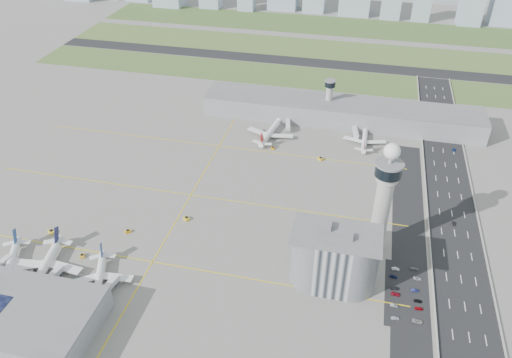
% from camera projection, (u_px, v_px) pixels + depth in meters
% --- Properties ---
extents(ground, '(1000.00, 1000.00, 0.00)m').
position_uv_depth(ground, '(241.00, 236.00, 275.38)').
color(ground, gray).
extents(grass_strip_0, '(480.00, 50.00, 0.08)m').
position_uv_depth(grass_strip_0, '(282.00, 75.00, 459.10)').
color(grass_strip_0, '#576F34').
rests_on(grass_strip_0, ground).
extents(grass_strip_1, '(480.00, 60.00, 0.08)m').
position_uv_depth(grass_strip_1, '(296.00, 47.00, 519.08)').
color(grass_strip_1, '#556D33').
rests_on(grass_strip_1, ground).
extents(grass_strip_2, '(480.00, 70.00, 0.08)m').
position_uv_depth(grass_strip_2, '(307.00, 24.00, 583.07)').
color(grass_strip_2, '#44642F').
rests_on(grass_strip_2, ground).
extents(runway, '(480.00, 22.00, 0.10)m').
position_uv_depth(runway, '(289.00, 61.00, 488.68)').
color(runway, black).
rests_on(runway, ground).
extents(highway, '(28.00, 500.00, 0.10)m').
position_uv_depth(highway, '(460.00, 271.00, 253.65)').
color(highway, black).
rests_on(highway, ground).
extents(barrier_left, '(0.60, 500.00, 1.20)m').
position_uv_depth(barrier_left, '(432.00, 265.00, 255.98)').
color(barrier_left, '#9E9E99').
rests_on(barrier_left, ground).
extents(barrier_right, '(0.60, 500.00, 1.20)m').
position_uv_depth(barrier_right, '(489.00, 275.00, 250.70)').
color(barrier_right, '#9E9E99').
rests_on(barrier_right, ground).
extents(landside_road, '(18.00, 260.00, 0.08)m').
position_uv_depth(landside_road, '(410.00, 276.00, 250.38)').
color(landside_road, black).
rests_on(landside_road, ground).
extents(parking_lot, '(20.00, 44.00, 0.10)m').
position_uv_depth(parking_lot, '(406.00, 293.00, 241.15)').
color(parking_lot, black).
rests_on(parking_lot, ground).
extents(taxiway_line_h_0, '(260.00, 0.60, 0.01)m').
position_uv_depth(taxiway_line_h_0, '(152.00, 262.00, 258.93)').
color(taxiway_line_h_0, yellow).
rests_on(taxiway_line_h_0, ground).
extents(taxiway_line_h_1, '(260.00, 0.60, 0.01)m').
position_uv_depth(taxiway_line_h_1, '(191.00, 195.00, 306.92)').
color(taxiway_line_h_1, yellow).
rests_on(taxiway_line_h_1, ground).
extents(taxiway_line_h_2, '(260.00, 0.60, 0.01)m').
position_uv_depth(taxiway_line_h_2, '(219.00, 146.00, 354.91)').
color(taxiway_line_h_2, yellow).
rests_on(taxiway_line_h_2, ground).
extents(taxiway_line_v, '(0.60, 260.00, 0.01)m').
position_uv_depth(taxiway_line_v, '(191.00, 195.00, 306.92)').
color(taxiway_line_v, yellow).
rests_on(taxiway_line_v, ground).
extents(control_tower, '(14.00, 14.00, 64.50)m').
position_uv_depth(control_tower, '(384.00, 195.00, 248.23)').
color(control_tower, '#ADAAA5').
rests_on(control_tower, ground).
extents(secondary_tower, '(8.60, 8.60, 31.90)m').
position_uv_depth(secondary_tower, '(329.00, 96.00, 378.98)').
color(secondary_tower, '#ADAAA5').
rests_on(secondary_tower, ground).
extents(admin_building, '(42.00, 24.00, 33.50)m').
position_uv_depth(admin_building, '(334.00, 258.00, 239.26)').
color(admin_building, '#B2B2B7').
rests_on(admin_building, ground).
extents(terminal_pier, '(210.00, 32.00, 15.80)m').
position_uv_depth(terminal_pier, '(341.00, 112.00, 381.71)').
color(terminal_pier, gray).
rests_on(terminal_pier, ground).
extents(near_terminal, '(84.00, 42.00, 13.00)m').
position_uv_depth(near_terminal, '(4.00, 314.00, 222.74)').
color(near_terminal, gray).
rests_on(near_terminal, ground).
extents(airplane_near_a, '(48.52, 51.91, 11.64)m').
position_uv_depth(airplane_near_a, '(8.00, 263.00, 250.11)').
color(airplane_near_a, white).
rests_on(airplane_near_a, ground).
extents(airplane_near_b, '(46.21, 51.63, 12.68)m').
position_uv_depth(airplane_near_b, '(43.00, 264.00, 248.58)').
color(airplane_near_b, white).
rests_on(airplane_near_b, ground).
extents(airplane_near_c, '(45.31, 48.68, 11.00)m').
position_uv_depth(airplane_near_c, '(98.00, 277.00, 242.65)').
color(airplane_near_c, white).
rests_on(airplane_near_c, ground).
extents(airplane_far_a, '(40.66, 46.01, 11.66)m').
position_uv_depth(airplane_far_a, '(270.00, 129.00, 363.83)').
color(airplane_far_a, white).
rests_on(airplane_far_a, ground).
extents(airplane_far_b, '(31.12, 36.50, 10.14)m').
position_uv_depth(airplane_far_b, '(365.00, 136.00, 356.19)').
color(airplane_far_b, white).
rests_on(airplane_far_b, ground).
extents(jet_bridge_near_1, '(5.39, 14.31, 5.70)m').
position_uv_depth(jet_bridge_near_1, '(43.00, 287.00, 240.63)').
color(jet_bridge_near_1, silver).
rests_on(jet_bridge_near_1, ground).
extents(jet_bridge_near_2, '(5.39, 14.31, 5.70)m').
position_uv_depth(jet_bridge_near_2, '(100.00, 298.00, 234.97)').
color(jet_bridge_near_2, silver).
rests_on(jet_bridge_near_2, ground).
extents(jet_bridge_far_0, '(5.39, 14.31, 5.70)m').
position_uv_depth(jet_bridge_far_0, '(288.00, 122.00, 378.96)').
color(jet_bridge_far_0, silver).
rests_on(jet_bridge_far_0, ground).
extents(jet_bridge_far_1, '(5.39, 14.31, 5.70)m').
position_uv_depth(jet_bridge_far_1, '(354.00, 129.00, 369.52)').
color(jet_bridge_far_1, silver).
rests_on(jet_bridge_far_1, ground).
extents(tug_0, '(4.40, 3.92, 2.12)m').
position_uv_depth(tug_0, '(51.00, 231.00, 277.15)').
color(tug_0, yellow).
rests_on(tug_0, ground).
extents(tug_1, '(3.42, 3.88, 1.88)m').
position_uv_depth(tug_1, '(82.00, 256.00, 261.47)').
color(tug_1, gold).
rests_on(tug_1, ground).
extents(tug_2, '(3.74, 3.59, 1.80)m').
position_uv_depth(tug_2, '(128.00, 231.00, 277.60)').
color(tug_2, orange).
rests_on(tug_2, ground).
extents(tug_3, '(4.22, 4.06, 2.03)m').
position_uv_depth(tug_3, '(186.00, 218.00, 286.75)').
color(tug_3, yellow).
rests_on(tug_3, ground).
extents(tug_4, '(2.58, 3.30, 1.71)m').
position_uv_depth(tug_4, '(273.00, 148.00, 351.25)').
color(tug_4, '#FE9804').
rests_on(tug_4, ground).
extents(tug_5, '(4.20, 4.22, 2.05)m').
position_uv_depth(tug_5, '(321.00, 159.00, 339.48)').
color(tug_5, gold).
rests_on(tug_5, ground).
extents(car_lot_0, '(3.92, 2.11, 1.27)m').
position_uv_depth(car_lot_0, '(395.00, 318.00, 228.18)').
color(car_lot_0, silver).
rests_on(car_lot_0, ground).
extents(car_lot_1, '(3.71, 1.31, 1.22)m').
position_uv_depth(car_lot_1, '(394.00, 305.00, 234.30)').
color(car_lot_1, gray).
rests_on(car_lot_1, ground).
extents(car_lot_2, '(4.38, 2.26, 1.18)m').
position_uv_depth(car_lot_2, '(396.00, 294.00, 240.10)').
color(car_lot_2, maroon).
rests_on(car_lot_2, ground).
extents(car_lot_3, '(4.41, 2.39, 1.21)m').
position_uv_depth(car_lot_3, '(395.00, 288.00, 243.23)').
color(car_lot_3, black).
rests_on(car_lot_3, ground).
extents(car_lot_4, '(3.85, 1.90, 1.26)m').
position_uv_depth(car_lot_4, '(393.00, 276.00, 249.60)').
color(car_lot_4, '#101D4F').
rests_on(car_lot_4, ground).
extents(car_lot_5, '(3.95, 1.64, 1.27)m').
position_uv_depth(car_lot_5, '(395.00, 269.00, 253.97)').
color(car_lot_5, white).
rests_on(car_lot_5, ground).
extents(car_lot_6, '(4.71, 2.33, 1.28)m').
position_uv_depth(car_lot_6, '(418.00, 321.00, 226.61)').
color(car_lot_6, '#A1A1A1').
rests_on(car_lot_6, ground).
extents(car_lot_7, '(4.02, 2.06, 1.12)m').
position_uv_depth(car_lot_7, '(419.00, 308.00, 232.83)').
color(car_lot_7, '#A30810').
rests_on(car_lot_7, ground).
extents(car_lot_8, '(3.74, 1.67, 1.25)m').
position_uv_depth(car_lot_8, '(418.00, 301.00, 236.53)').
color(car_lot_8, black).
rests_on(car_lot_8, ground).
extents(car_lot_9, '(3.85, 1.87, 1.22)m').
position_uv_depth(car_lot_9, '(415.00, 290.00, 242.01)').
color(car_lot_9, navy).
rests_on(car_lot_9, ground).
extents(car_lot_10, '(4.22, 2.37, 1.12)m').
position_uv_depth(car_lot_10, '(417.00, 278.00, 248.55)').
color(car_lot_10, '#B7B5C4').
rests_on(car_lot_10, ground).
extents(car_lot_11, '(4.36, 2.03, 1.23)m').
position_uv_depth(car_lot_11, '(414.00, 269.00, 254.01)').
color(car_lot_11, slate).
rests_on(car_lot_11, ground).
extents(car_hw_1, '(1.24, 3.53, 1.16)m').
position_uv_depth(car_hw_1, '(454.00, 224.00, 283.48)').
color(car_hw_1, black).
rests_on(car_hw_1, ground).
extents(car_hw_2, '(2.31, 4.27, 1.14)m').
position_uv_depth(car_hw_2, '(454.00, 150.00, 349.75)').
color(car_hw_2, navy).
rests_on(car_hw_2, ground).
extents(car_hw_4, '(1.67, 3.41, 1.12)m').
position_uv_depth(car_hw_4, '(427.00, 111.00, 398.76)').
color(car_hw_4, gray).
rests_on(car_hw_4, ground).
extents(skyline_bldg_10, '(23.01, 18.41, 27.75)m').
position_uv_depth(skyline_bldg_10, '(391.00, 7.00, 592.52)').
color(skyline_bldg_10, '#9EADC1').
rests_on(skyline_bldg_10, ground).
extents(skyline_bldg_11, '(20.22, 16.18, 38.97)m').
position_uv_depth(skyline_bldg_11, '(422.00, 4.00, 582.44)').
color(skyline_bldg_11, '#9EADC1').
rests_on(skyline_bldg_11, ground).
extents(skyline_bldg_12, '(26.14, 20.92, 46.89)m').
position_uv_depth(skyline_bldg_12, '(472.00, 4.00, 568.37)').
color(skyline_bldg_12, '#9EADC1').
rests_on(skyline_bldg_12, ground).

